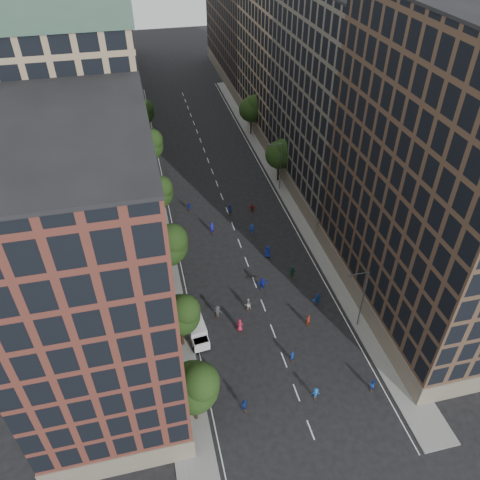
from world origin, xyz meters
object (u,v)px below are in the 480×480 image
(cargo_van, at_px, (197,332))
(skater_2, at_px, (372,385))
(streetlamp_near, at_px, (362,296))
(streetlamp_far, at_px, (280,164))
(skater_1, at_px, (292,356))
(skater_0, at_px, (215,375))

(cargo_van, bearing_deg, skater_2, -38.89)
(streetlamp_near, relative_size, streetlamp_far, 1.00)
(skater_1, height_order, skater_2, skater_2)
(streetlamp_far, relative_size, skater_2, 5.75)
(cargo_van, relative_size, skater_0, 2.70)
(streetlamp_far, xyz_separation_m, skater_0, (-18.71, -36.77, -4.30))
(skater_0, bearing_deg, cargo_van, -87.16)
(streetlamp_near, height_order, cargo_van, streetlamp_near)
(streetlamp_near, bearing_deg, skater_0, -168.62)
(cargo_van, distance_m, skater_1, 11.70)
(streetlamp_near, xyz_separation_m, streetlamp_far, (0.00, 33.00, 0.00))
(streetlamp_near, relative_size, skater_0, 5.24)
(skater_0, bearing_deg, skater_1, 177.16)
(skater_1, bearing_deg, streetlamp_far, -107.20)
(streetlamp_near, xyz_separation_m, skater_2, (-2.23, -8.96, -4.38))
(streetlamp_near, xyz_separation_m, skater_0, (-18.71, -3.77, -4.30))
(streetlamp_near, distance_m, skater_0, 19.56)
(skater_2, bearing_deg, skater_1, -24.09)
(skater_0, relative_size, skater_2, 1.10)
(streetlamp_far, height_order, cargo_van, streetlamp_far)
(skater_1, xyz_separation_m, skater_2, (7.29, -5.69, 0.02))
(streetlamp_far, height_order, skater_0, streetlamp_far)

